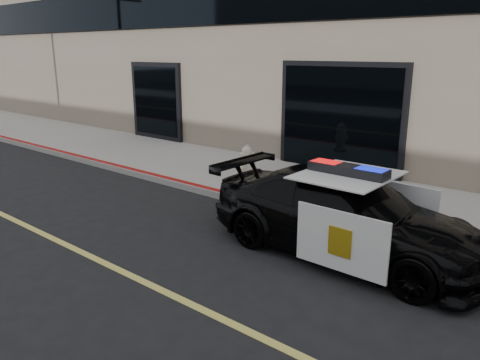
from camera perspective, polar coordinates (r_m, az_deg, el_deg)
The scene contains 4 objects.
ground at distance 6.66m, azimuth -10.38°, elevation -12.72°, with size 120.00×120.00×0.00m, color black.
sidewalk_n at distance 10.50m, azimuth 12.04°, elevation -1.74°, with size 60.00×3.50×0.15m, color gray.
police_car at distance 7.48m, azimuth 12.70°, elevation -4.18°, with size 2.08×4.49×1.46m.
fire_hydrant at distance 10.91m, azimuth 0.81°, elevation 1.88°, with size 0.39×0.55×0.87m.
Camera 1 is at (4.59, -3.68, 3.12)m, focal length 35.00 mm.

